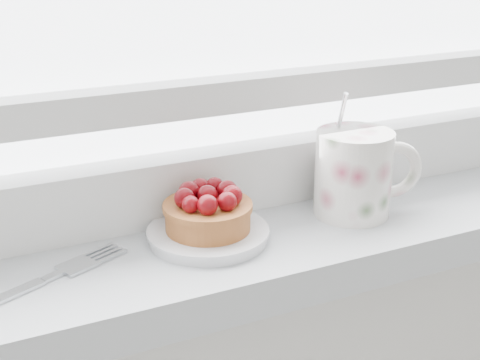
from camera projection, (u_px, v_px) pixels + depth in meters
saucer at (208, 234)px, 0.67m from camera, size 0.12×0.12×0.01m
raspberry_tart at (208, 210)px, 0.67m from camera, size 0.09×0.09×0.05m
floral_mug at (356, 171)px, 0.72m from camera, size 0.13×0.10×0.13m
fork at (24, 289)px, 0.58m from camera, size 0.20×0.10×0.00m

